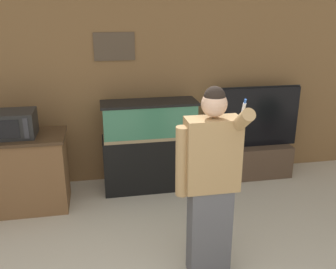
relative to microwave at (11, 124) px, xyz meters
name	(u,v)px	position (x,y,z in m)	size (l,w,h in m)	color
wall_back_paneled	(107,84)	(1.07, 0.61, 0.28)	(10.00, 0.08, 2.60)	brown
microwave	(11,124)	(0.00, 0.00, 0.00)	(0.50, 0.39, 0.28)	black
aquarium_on_stand	(150,146)	(1.55, 0.23, -0.45)	(1.17, 0.42, 1.15)	black
tv_on_stand	(256,150)	(3.03, 0.33, -0.66)	(1.13, 0.40, 1.25)	#4C3828
person_standing	(210,182)	(1.81, -1.48, -0.15)	(0.53, 0.40, 1.67)	#515156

